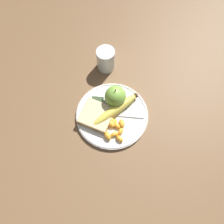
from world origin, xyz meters
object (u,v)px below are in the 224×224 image
at_px(banana, 116,109).
at_px(bread_slice, 97,115).
at_px(jam_packet, 98,102).
at_px(plate, 112,115).
at_px(fork, 116,115).
at_px(apple, 115,96).
at_px(juice_glass, 106,60).

height_order(banana, bread_slice, banana).
bearing_deg(banana, jam_packet, -20.19).
relative_size(plate, fork, 1.51).
distance_m(plate, fork, 0.01).
relative_size(apple, jam_packet, 2.02).
height_order(juice_glass, banana, juice_glass).
bearing_deg(juice_glass, banana, 105.94).
height_order(plate, fork, fork).
relative_size(bread_slice, jam_packet, 3.16).
xyz_separation_m(banana, jam_packet, (0.07, -0.02, -0.01)).
bearing_deg(juice_glass, fork, 104.99).
xyz_separation_m(apple, fork, (-0.01, 0.06, -0.04)).
distance_m(fork, jam_packet, 0.08).
height_order(juice_glass, fork, juice_glass).
height_order(juice_glass, jam_packet, juice_glass).
bearing_deg(juice_glass, apple, 107.73).
bearing_deg(jam_packet, apple, -166.50).
height_order(banana, fork, banana).
height_order(banana, jam_packet, banana).
height_order(plate, banana, banana).
bearing_deg(bread_slice, jam_packet, -85.70).
bearing_deg(juice_glass, plate, 101.82).
distance_m(plate, apple, 0.07).
distance_m(apple, jam_packet, 0.07).
height_order(plate, bread_slice, bread_slice).
xyz_separation_m(plate, fork, (-0.01, 0.00, 0.01)).
bearing_deg(banana, juice_glass, -74.06).
relative_size(plate, apple, 3.02).
bearing_deg(bread_slice, fork, -170.49).
bearing_deg(bread_slice, banana, -157.47).
bearing_deg(jam_packet, fork, 149.31).
xyz_separation_m(apple, jam_packet, (0.06, 0.01, -0.03)).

